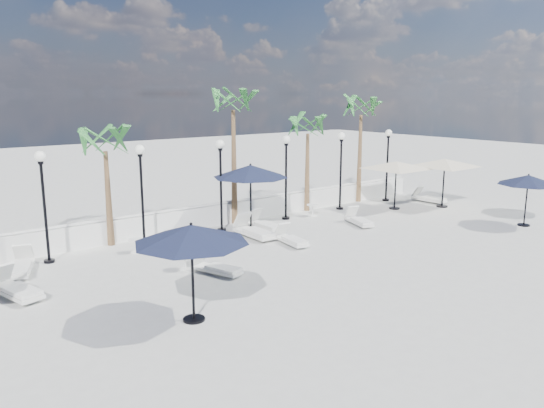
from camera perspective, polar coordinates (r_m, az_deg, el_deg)
ground at (r=17.61m, az=6.11°, el=-7.12°), size 100.00×100.00×0.00m
balustrade at (r=23.25m, az=-6.77°, el=-1.27°), size 26.00×0.30×1.01m
lamppost_1 at (r=19.28m, az=-23.40°, el=1.27°), size 0.36×0.36×3.84m
lamppost_2 at (r=20.41m, az=-13.88°, el=2.43°), size 0.36×0.36×3.84m
lamppost_3 at (r=22.04m, az=-5.55°, el=3.39°), size 0.36×0.36×3.84m
lamppost_4 at (r=24.07m, az=1.52°, el=4.15°), size 0.36×0.36×3.84m
lamppost_5 at (r=26.41m, az=7.43°, el=4.73°), size 0.36×0.36×3.84m
lamppost_6 at (r=28.98m, az=12.34°, el=5.18°), size 0.36×0.36×3.84m
palm_1 at (r=20.61m, az=-17.51°, el=5.87°), size 2.60×2.60×4.70m
palm_2 at (r=23.14m, az=-4.20°, el=10.34°), size 2.60×2.60×6.10m
palm_3 at (r=25.82m, az=3.87°, el=7.90°), size 2.60×2.60×4.90m
palm_4 at (r=28.38m, az=9.57°, el=9.68°), size 2.60×2.60×5.70m
lounger_0 at (r=18.99m, az=-25.39°, el=-6.05°), size 1.24×2.01×0.72m
lounger_1 at (r=16.89m, az=-25.86°, el=-8.19°), size 1.14×2.13×0.76m
lounger_2 at (r=17.23m, az=-5.90°, el=-6.79°), size 1.08×1.80×0.64m
lounger_3 at (r=21.37m, az=-1.97°, el=-2.90°), size 0.73×2.16×0.80m
lounger_4 at (r=23.70m, az=9.33°, el=-1.70°), size 1.10×1.86×0.66m
lounger_5 at (r=20.39m, az=2.09°, el=-3.77°), size 0.81×1.81×0.66m
lounger_6 at (r=22.52m, az=-0.81°, el=-2.19°), size 0.65×1.97×0.74m
lounger_7 at (r=29.48m, az=16.53°, el=0.63°), size 0.71×1.89×0.70m
side_table_0 at (r=17.70m, az=-9.33°, el=-6.03°), size 0.54×0.54×0.53m
side_table_1 at (r=19.94m, az=-14.43°, el=-4.24°), size 0.53×0.53×0.51m
side_table_2 at (r=25.12m, az=4.40°, el=-0.56°), size 0.57×0.57×0.55m
parasol_navy_left at (r=13.26m, az=-8.68°, el=-3.25°), size 2.92×2.92×2.58m
parasol_navy_mid at (r=22.13m, az=-2.33°, el=3.50°), size 3.18×3.18×2.85m
parasol_navy_right at (r=25.44m, az=25.84°, el=2.33°), size 2.57×2.57×2.30m
parasol_cream_sq_a at (r=27.01m, az=13.25°, el=4.45°), size 5.25×5.25×2.58m
parasol_cream_sq_b at (r=28.15m, az=18.12°, el=4.61°), size 5.31×5.31×2.66m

